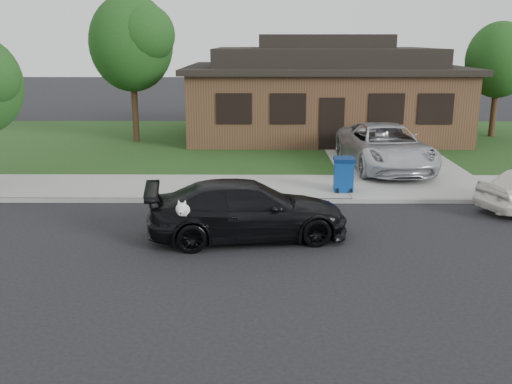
{
  "coord_description": "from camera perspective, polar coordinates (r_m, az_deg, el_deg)",
  "views": [
    {
      "loc": [
        1.09,
        -12.32,
        4.57
      ],
      "look_at": [
        0.98,
        0.6,
        1.1
      ],
      "focal_mm": 40.0,
      "sensor_mm": 36.0,
      "label": 1
    }
  ],
  "objects": [
    {
      "name": "sedan",
      "position": [
        13.4,
        -0.89,
        -1.83
      ],
      "size": [
        4.94,
        2.59,
        1.37
      ],
      "rotation": [
        0.0,
        0.0,
        1.72
      ],
      "color": "black",
      "rests_on": "ground"
    },
    {
      "name": "driveway",
      "position": [
        23.3,
        12.66,
        3.53
      ],
      "size": [
        4.5,
        13.0,
        0.14
      ],
      "primitive_type": "cube",
      "color": "gray",
      "rests_on": "ground"
    },
    {
      "name": "house",
      "position": [
        27.58,
        6.64,
        9.87
      ],
      "size": [
        12.6,
        8.6,
        4.65
      ],
      "color": "#422B1C",
      "rests_on": "ground"
    },
    {
      "name": "minivan",
      "position": [
        20.7,
        12.77,
        4.47
      ],
      "size": [
        2.98,
        5.7,
        1.53
      ],
      "primitive_type": "imported",
      "rotation": [
        0.0,
        0.0,
        0.08
      ],
      "color": "silver",
      "rests_on": "driveway"
    },
    {
      "name": "recycling_bin",
      "position": [
        17.39,
        8.76,
        1.78
      ],
      "size": [
        0.64,
        0.67,
        1.02
      ],
      "rotation": [
        0.0,
        0.0,
        -0.05
      ],
      "color": "navy",
      "rests_on": "sidewalk"
    },
    {
      "name": "tree_0",
      "position": [
        25.78,
        -12.06,
        14.52
      ],
      "size": [
        3.78,
        3.6,
        6.34
      ],
      "color": "#332114",
      "rests_on": "ground"
    },
    {
      "name": "sidewalk",
      "position": [
        17.93,
        -3.02,
        0.45
      ],
      "size": [
        60.0,
        3.0,
        0.12
      ],
      "primitive_type": "cube",
      "color": "gray",
      "rests_on": "ground"
    },
    {
      "name": "ground",
      "position": [
        13.19,
        -4.31,
        -5.29
      ],
      "size": [
        120.0,
        120.0,
        0.0
      ],
      "primitive_type": "plane",
      "color": "black",
      "rests_on": "ground"
    },
    {
      "name": "lawn",
      "position": [
        25.74,
        -1.96,
        4.95
      ],
      "size": [
        60.0,
        13.0,
        0.13
      ],
      "primitive_type": "cube",
      "color": "#193814",
      "rests_on": "ground"
    },
    {
      "name": "tree_1",
      "position": [
        28.93,
        23.49,
        12.14
      ],
      "size": [
        3.15,
        3.0,
        5.25
      ],
      "color": "#332114",
      "rests_on": "ground"
    },
    {
      "name": "curb",
      "position": [
        16.49,
        -3.33,
        -0.86
      ],
      "size": [
        60.0,
        0.12,
        0.12
      ],
      "primitive_type": "cube",
      "color": "gray",
      "rests_on": "ground"
    }
  ]
}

